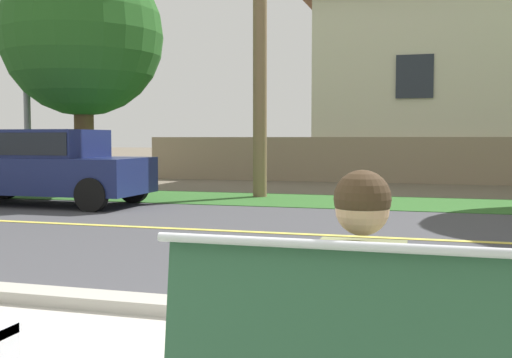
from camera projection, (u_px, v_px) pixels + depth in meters
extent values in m
plane|color=#665B4C|center=(337.00, 222.00, 10.11)|extent=(140.00, 140.00, 0.00)
cube|color=#ADA89E|center=(225.00, 311.00, 4.69)|extent=(44.00, 0.30, 0.11)
cube|color=#424247|center=(321.00, 235.00, 8.68)|extent=(52.00, 8.00, 0.01)
cube|color=#E0CC4C|center=(321.00, 235.00, 8.68)|extent=(48.00, 0.14, 0.01)
cube|color=#2D6026|center=(359.00, 202.00, 13.12)|extent=(48.00, 2.80, 0.02)
cube|color=#285138|center=(381.00, 325.00, 2.19)|extent=(1.64, 0.12, 0.52)
cylinder|color=silver|center=(382.00, 247.00, 2.17)|extent=(1.71, 0.04, 0.04)
cylinder|color=black|center=(344.00, 341.00, 2.63)|extent=(0.15, 0.42, 0.15)
cylinder|color=black|center=(387.00, 345.00, 2.58)|extent=(0.15, 0.42, 0.15)
cube|color=#6B7047|center=(361.00, 308.00, 2.41)|extent=(0.34, 0.20, 0.52)
cylinder|color=#6B7047|center=(308.00, 298.00, 2.48)|extent=(0.09, 0.09, 0.46)
cylinder|color=#6B7047|center=(418.00, 306.00, 2.37)|extent=(0.09, 0.09, 0.46)
sphere|color=tan|center=(362.00, 209.00, 2.39)|extent=(0.21, 0.21, 0.21)
sphere|color=#382819|center=(362.00, 199.00, 2.39)|extent=(0.22, 0.22, 0.22)
cube|color=navy|center=(44.00, 175.00, 12.64)|extent=(4.30, 1.76, 0.72)
cube|color=navy|center=(43.00, 144.00, 12.60)|extent=(2.24, 1.58, 0.60)
cube|color=black|center=(43.00, 143.00, 12.59)|extent=(2.15, 1.62, 0.43)
cylinder|color=black|center=(91.00, 195.00, 11.41)|extent=(0.64, 0.18, 0.64)
cylinder|color=black|center=(134.00, 188.00, 13.02)|extent=(0.64, 0.18, 0.64)
cylinder|color=black|center=(5.00, 185.00, 13.90)|extent=(0.64, 0.18, 0.64)
cylinder|color=gray|center=(26.00, 56.00, 14.69)|extent=(0.16, 0.16, 6.64)
cylinder|color=brown|center=(84.00, 146.00, 14.60)|extent=(0.46, 0.46, 2.36)
sphere|color=#23561E|center=(82.00, 35.00, 14.42)|extent=(3.78, 3.78, 3.78)
cube|color=gray|center=(345.00, 160.00, 19.21)|extent=(13.00, 0.36, 1.40)
cube|color=beige|center=(495.00, 92.00, 20.85)|extent=(11.41, 6.40, 5.84)
cube|color=#232833|center=(415.00, 76.00, 18.44)|extent=(1.10, 0.06, 1.30)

